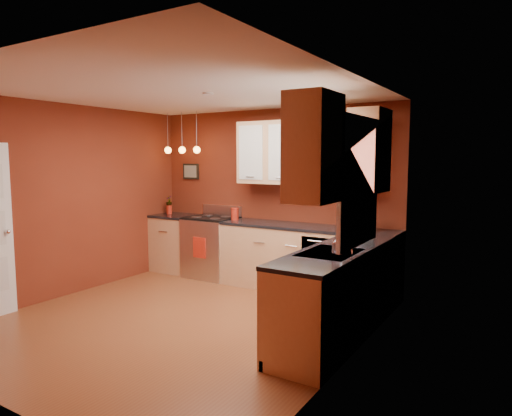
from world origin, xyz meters
The scene contains 25 objects.
floor centered at (0.00, 0.00, 0.00)m, with size 4.20×4.20×0.00m, color brown.
ceiling centered at (0.00, 0.00, 2.60)m, with size 4.00×4.20×0.02m, color silver.
wall_back centered at (0.00, 2.10, 1.30)m, with size 4.00×0.02×2.60m, color maroon.
wall_left centered at (-2.00, 0.00, 1.30)m, with size 0.02×4.20×2.60m, color maroon.
wall_right centered at (2.00, 0.00, 1.30)m, with size 0.02×4.20×2.60m, color maroon.
base_cabinets_back_left centered at (-1.65, 1.80, 0.45)m, with size 0.70×0.60×0.90m, color tan.
base_cabinets_back_right centered at (0.73, 1.80, 0.45)m, with size 2.54×0.60×0.90m, color tan.
base_cabinets_right centered at (1.70, 0.45, 0.45)m, with size 0.60×2.10×0.90m, color tan.
counter_back_left centered at (-1.65, 1.80, 0.92)m, with size 0.70×0.62×0.04m, color black.
counter_back_right centered at (0.73, 1.80, 0.92)m, with size 2.54×0.62×0.04m, color black.
counter_right centered at (1.70, 0.45, 0.92)m, with size 0.62×2.10×0.04m, color black.
gas_range centered at (-0.92, 1.80, 0.48)m, with size 0.76×0.64×1.11m.
dishwasher_front centered at (1.10, 1.51, 0.45)m, with size 0.60×0.02×0.80m, color silver.
sink centered at (1.70, 0.30, 0.92)m, with size 0.50×0.70×0.33m.
window centered at (1.97, 0.30, 1.69)m, with size 0.06×1.02×1.22m.
upper_cabinets_back centered at (0.60, 1.93, 1.95)m, with size 2.00×0.35×0.90m, color tan.
upper_cabinets_right centered at (1.82, 0.32, 1.95)m, with size 0.35×1.95×0.90m, color tan.
wall_picture centered at (-1.55, 2.08, 1.65)m, with size 0.32×0.03×0.26m, color black.
pendant_lights centered at (-1.45, 1.75, 2.01)m, with size 0.71×0.11×0.66m.
red_canister centered at (-0.45, 1.77, 1.03)m, with size 0.12×0.12×0.18m.
red_vase centered at (-1.83, 1.84, 1.01)m, with size 0.09×0.09×0.14m, color #B42313.
flowers centered at (-1.83, 1.84, 1.16)m, with size 0.10×0.10×0.18m, color #B42313.
coffee_maker centered at (1.59, 1.83, 1.05)m, with size 0.19×0.18×0.24m.
soap_pump centered at (1.83, 0.17, 1.05)m, with size 0.10×0.10×0.21m, color silver.
dish_towel centered at (-0.90, 1.47, 0.52)m, with size 0.23×0.02×0.32m, color #B42313.
Camera 1 is at (3.41, -3.87, 1.86)m, focal length 32.00 mm.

